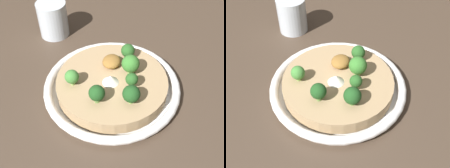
% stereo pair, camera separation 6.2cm
% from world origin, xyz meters
% --- Properties ---
extents(ground_plane, '(6.00, 6.00, 0.00)m').
position_xyz_m(ground_plane, '(0.00, 0.00, 0.00)').
color(ground_plane, '#47382B').
extents(risotto_bowl, '(0.30, 0.30, 0.04)m').
position_xyz_m(risotto_bowl, '(0.00, 0.00, 0.02)').
color(risotto_bowl, white).
rests_on(risotto_bowl, ground_plane).
extents(cheese_sprinkle, '(0.04, 0.04, 0.02)m').
position_xyz_m(cheese_sprinkle, '(0.01, -0.00, 0.05)').
color(cheese_sprinkle, white).
rests_on(cheese_sprinkle, risotto_bowl).
extents(crispy_onion_garnish, '(0.05, 0.04, 0.02)m').
position_xyz_m(crispy_onion_garnish, '(-0.04, -0.02, 0.05)').
color(crispy_onion_garnish, olive).
rests_on(crispy_onion_garnish, risotto_bowl).
extents(broccoli_back_left, '(0.04, 0.04, 0.05)m').
position_xyz_m(broccoli_back_left, '(-0.03, 0.03, 0.07)').
color(broccoli_back_left, '#84A856').
rests_on(broccoli_back_left, risotto_bowl).
extents(broccoli_back_right, '(0.03, 0.03, 0.04)m').
position_xyz_m(broccoli_back_right, '(0.01, 0.05, 0.06)').
color(broccoli_back_right, '#759E4C').
rests_on(broccoli_back_right, risotto_bowl).
extents(broccoli_left, '(0.03, 0.03, 0.04)m').
position_xyz_m(broccoli_left, '(-0.08, 0.01, 0.06)').
color(broccoli_left, '#668E47').
rests_on(broccoli_left, risotto_bowl).
extents(broccoli_front_right, '(0.03, 0.03, 0.04)m').
position_xyz_m(broccoli_front_right, '(0.04, -0.07, 0.06)').
color(broccoli_front_right, '#84A856').
rests_on(broccoli_front_right, risotto_bowl).
extents(broccoli_back, '(0.04, 0.04, 0.04)m').
position_xyz_m(broccoli_back, '(0.05, 0.06, 0.06)').
color(broccoli_back, '#759E4C').
rests_on(broccoli_back, risotto_bowl).
extents(broccoli_right, '(0.03, 0.03, 0.04)m').
position_xyz_m(broccoli_right, '(0.07, -0.01, 0.06)').
color(broccoli_right, '#668E47').
rests_on(broccoli_right, risotto_bowl).
extents(drinking_glass, '(0.08, 0.08, 0.10)m').
position_xyz_m(drinking_glass, '(-0.15, -0.23, 0.05)').
color(drinking_glass, silver).
rests_on(drinking_glass, ground_plane).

